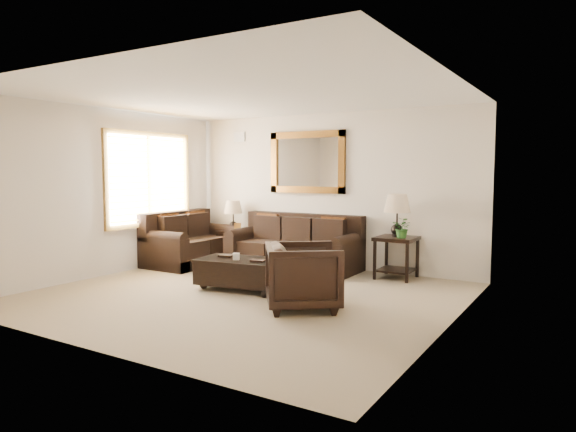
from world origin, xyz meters
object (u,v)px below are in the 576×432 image
Objects in this scene: coffee_table at (243,270)px; armchair at (303,273)px; end_table_right at (397,224)px; loveseat at (189,245)px; sofa at (295,249)px; end_table_left at (233,221)px.

armchair is (1.25, -0.46, 0.17)m from coffee_table.
end_table_right is 1.50× the size of armchair.
loveseat is at bearing 27.47° from armchair.
end_table_right reaches higher than coffee_table.
sofa is 1.51m from end_table_left.
end_table_left is (0.44, 0.75, 0.39)m from loveseat.
loveseat reaches higher than sofa.
end_table_right reaches higher than armchair.
end_table_right is 0.97× the size of coffee_table.
loveseat is 2.37m from coffee_table.
sofa is 1.67× the size of coffee_table.
armchair is at bearing -116.09° from loveseat.
loveseat is 1.49× the size of end_table_left.
loveseat is 1.23× the size of coffee_table.
end_table_right is (3.25, -0.04, 0.13)m from end_table_left.
loveseat is at bearing -120.33° from end_table_left.
end_table_left is at bearing 14.02° from armchair.
coffee_table is (0.17, -1.76, -0.07)m from sofa.
coffee_table is at bearing -84.37° from sofa.
loveseat is at bearing -169.16° from end_table_right.
end_table_right is 2.55m from coffee_table.
loveseat is 3.69m from armchair.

